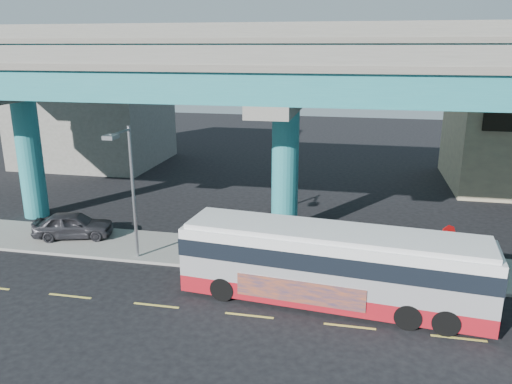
% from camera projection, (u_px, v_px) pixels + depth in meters
% --- Properties ---
extents(ground, '(120.00, 120.00, 0.00)m').
position_uv_depth(ground, '(251.00, 312.00, 20.41)').
color(ground, black).
rests_on(ground, ground).
extents(sidewalk, '(70.00, 4.00, 0.15)m').
position_uv_depth(sidewalk, '(274.00, 257.00, 25.56)').
color(sidewalk, gray).
rests_on(sidewalk, ground).
extents(lane_markings, '(58.00, 0.12, 0.01)m').
position_uv_depth(lane_markings, '(249.00, 315.00, 20.13)').
color(lane_markings, '#D8C64C').
rests_on(lane_markings, ground).
extents(viaduct, '(52.00, 12.40, 11.70)m').
position_uv_depth(viaduct, '(287.00, 72.00, 26.40)').
color(viaduct, '#20727A').
rests_on(viaduct, ground).
extents(building_concrete, '(12.00, 10.00, 9.00)m').
position_uv_depth(building_concrete, '(93.00, 114.00, 45.61)').
color(building_concrete, gray).
rests_on(building_concrete, ground).
extents(transit_bus, '(12.93, 3.99, 3.27)m').
position_uv_depth(transit_bus, '(332.00, 263.00, 20.71)').
color(transit_bus, maroon).
rests_on(transit_bus, ground).
extents(parked_car, '(3.99, 5.19, 1.46)m').
position_uv_depth(parked_car, '(73.00, 225.00, 27.79)').
color(parked_car, '#2F2E34').
rests_on(parked_car, sidewalk).
extents(street_lamp, '(0.50, 2.24, 6.69)m').
position_uv_depth(street_lamp, '(127.00, 175.00, 23.72)').
color(street_lamp, gray).
rests_on(street_lamp, sidewalk).
extents(stop_sign, '(0.70, 0.49, 2.74)m').
position_uv_depth(stop_sign, '(447.00, 241.00, 22.16)').
color(stop_sign, gray).
rests_on(stop_sign, sidewalk).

